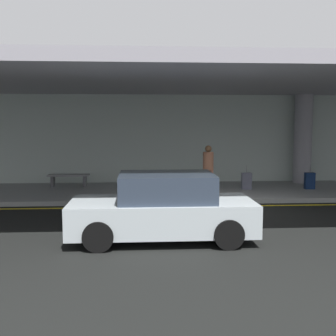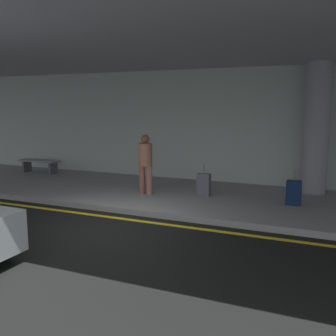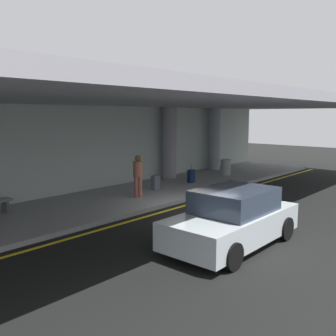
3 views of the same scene
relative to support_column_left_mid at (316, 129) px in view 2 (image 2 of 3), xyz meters
name	(u,v)px [view 2 (image 2 of 3)]	position (x,y,z in m)	size (l,w,h in m)	color
ground_plane	(106,226)	(-4.00, -4.67, -1.97)	(60.00, 60.00, 0.00)	black
sidewalk	(163,194)	(-4.00, -1.57, -1.90)	(26.00, 4.20, 0.15)	gray
lane_stripe_yellow	(121,218)	(-4.00, -4.03, -1.97)	(26.00, 0.14, 0.01)	yellow
support_column_left_mid	(316,129)	(0.00, 0.00, 0.00)	(0.72, 0.72, 3.65)	gray
ceiling_overhang	(155,55)	(-4.00, -2.07, 1.97)	(28.00, 13.20, 0.30)	#9996A0
terminal_back_wall	(190,127)	(-4.00, 0.68, -0.07)	(26.00, 0.30, 3.80)	#A8B6AE
traveler_with_luggage	(146,160)	(-4.29, -2.12, -0.86)	(0.38, 0.38, 1.68)	brown
suitcase_upright_primary	(294,193)	(-0.36, -1.72, -1.51)	(0.36, 0.22, 0.90)	#0D1F45
suitcase_upright_secondary	(204,185)	(-2.75, -1.62, -1.51)	(0.36, 0.22, 0.90)	#525465
bench_metal	(40,163)	(-9.52, -0.49, -1.47)	(1.60, 0.50, 0.48)	slate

